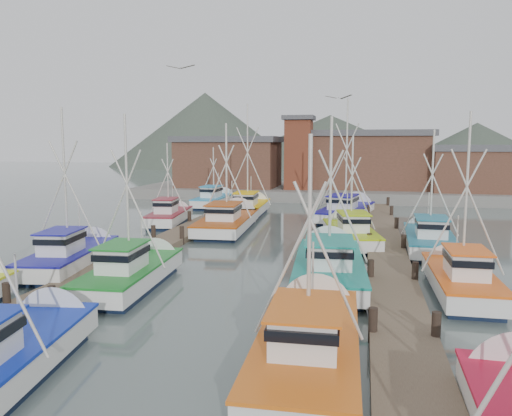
% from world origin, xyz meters
% --- Properties ---
extents(ground, '(260.00, 260.00, 0.00)m').
position_xyz_m(ground, '(0.00, 0.00, 0.00)').
color(ground, '#4A5855').
rests_on(ground, ground).
extents(dock_left, '(2.30, 46.00, 1.50)m').
position_xyz_m(dock_left, '(-7.00, 4.04, 0.21)').
color(dock_left, brown).
rests_on(dock_left, ground).
extents(dock_right, '(2.30, 46.00, 1.50)m').
position_xyz_m(dock_right, '(7.00, 4.04, 0.21)').
color(dock_right, brown).
rests_on(dock_right, ground).
extents(quay, '(44.00, 16.00, 1.20)m').
position_xyz_m(quay, '(0.00, 37.00, 0.60)').
color(quay, gray).
rests_on(quay, ground).
extents(shed_left, '(12.72, 8.48, 6.20)m').
position_xyz_m(shed_left, '(-11.00, 35.00, 4.34)').
color(shed_left, brown).
rests_on(shed_left, quay).
extents(shed_center, '(14.84, 9.54, 6.90)m').
position_xyz_m(shed_center, '(6.00, 37.00, 4.69)').
color(shed_center, brown).
rests_on(shed_center, quay).
extents(shed_right, '(8.48, 6.36, 5.20)m').
position_xyz_m(shed_right, '(17.00, 34.00, 3.84)').
color(shed_right, brown).
rests_on(shed_right, quay).
extents(lookout_tower, '(3.60, 3.60, 8.50)m').
position_xyz_m(lookout_tower, '(-2.00, 33.00, 5.55)').
color(lookout_tower, brown).
rests_on(lookout_tower, quay).
extents(distant_hills, '(175.00, 140.00, 42.00)m').
position_xyz_m(distant_hills, '(-12.76, 122.59, 0.00)').
color(distant_hills, '#465244').
rests_on(distant_hills, ground).
extents(boat_0, '(3.87, 9.04, 8.64)m').
position_xyz_m(boat_0, '(-4.15, -14.00, 0.68)').
color(boat_0, '#0F1B34').
rests_on(boat_0, ground).
extents(boat_1, '(3.18, 9.27, 7.67)m').
position_xyz_m(boat_1, '(4.09, -10.81, 0.68)').
color(boat_1, '#0F1B34').
rests_on(boat_1, ground).
extents(boat_4, '(3.39, 8.36, 8.52)m').
position_xyz_m(boat_4, '(-4.73, -4.47, 0.68)').
color(boat_4, '#0F1B34').
rests_on(boat_4, ground).
extents(boat_5, '(3.88, 10.29, 8.77)m').
position_xyz_m(boat_5, '(4.00, -1.28, 0.68)').
color(boat_5, '#0F1B34').
rests_on(boat_5, ground).
extents(boat_6, '(3.66, 8.49, 9.05)m').
position_xyz_m(boat_6, '(-9.47, -1.99, 0.68)').
color(boat_6, '#0F1B34').
rests_on(boat_6, ground).
extents(boat_7, '(3.40, 7.85, 8.52)m').
position_xyz_m(boat_7, '(9.82, -2.48, 0.68)').
color(boat_7, '#0F1B34').
rests_on(boat_7, ground).
extents(boat_8, '(3.92, 10.66, 9.04)m').
position_xyz_m(boat_8, '(-4.45, 11.03, 0.68)').
color(boat_8, '#0F1B34').
rests_on(boat_8, ground).
extents(boat_9, '(4.21, 8.94, 7.78)m').
position_xyz_m(boat_9, '(4.70, 7.77, 0.68)').
color(boat_9, '#0F1B34').
rests_on(boat_9, ground).
extents(boat_10, '(3.27, 7.90, 7.16)m').
position_xyz_m(boat_10, '(-9.89, 12.69, 0.68)').
color(boat_10, '#0F1B34').
rests_on(boat_10, ground).
extents(boat_11, '(3.36, 8.81, 8.15)m').
position_xyz_m(boat_11, '(9.62, 6.78, 0.68)').
color(boat_11, '#0F1B34').
rests_on(boat_11, ground).
extents(boat_12, '(4.28, 9.36, 10.86)m').
position_xyz_m(boat_12, '(-4.75, 19.14, 0.69)').
color(boat_12, '#0F1B34').
rests_on(boat_12, ground).
extents(boat_13, '(5.09, 10.74, 11.33)m').
position_xyz_m(boat_13, '(4.23, 18.70, 0.69)').
color(boat_13, '#0F1B34').
rests_on(boat_13, ground).
extents(boat_14, '(2.91, 8.44, 6.84)m').
position_xyz_m(boat_14, '(-9.61, 24.57, 0.68)').
color(boat_14, '#0F1B34').
rests_on(boat_14, ground).
extents(gull_near, '(1.54, 0.61, 0.24)m').
position_xyz_m(gull_near, '(-3.93, -0.15, 10.53)').
color(gull_near, gray).
rests_on(gull_near, ground).
extents(gull_far, '(1.46, 0.64, 0.24)m').
position_xyz_m(gull_far, '(4.13, 1.99, 9.02)').
color(gull_far, gray).
rests_on(gull_far, ground).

